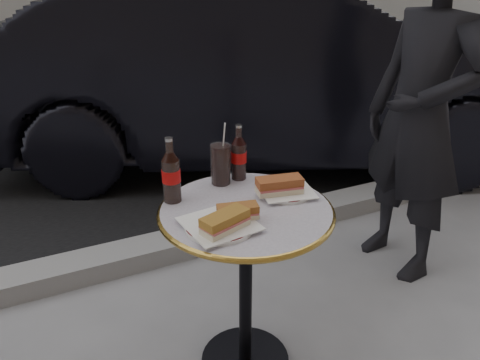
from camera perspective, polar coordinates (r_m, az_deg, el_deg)
name	(u,v)px	position (r m, az deg, el deg)	size (l,w,h in m)	color
asphalt_road	(77,91)	(6.50, -19.25, 10.18)	(40.00, 8.00, 0.00)	black
curb	(176,245)	(2.71, -7.75, -7.91)	(40.00, 0.20, 0.12)	gray
bistro_table	(246,292)	(1.84, 0.68, -13.51)	(0.62, 0.62, 0.73)	#BAB2C4
plate_left	(219,226)	(1.52, -2.52, -5.60)	(0.23, 0.23, 0.01)	white
plate_right	(286,191)	(1.75, 5.60, -1.39)	(0.20, 0.20, 0.01)	silver
sandwich_left_a	(225,223)	(1.47, -1.85, -5.23)	(0.16, 0.07, 0.06)	#9F6B28
sandwich_left_b	(238,213)	(1.54, -0.27, -4.00)	(0.13, 0.06, 0.05)	#945525
sandwich_right	(279,186)	(1.71, 4.81, -0.76)	(0.17, 0.08, 0.06)	brown
cola_bottle_left	(171,170)	(1.66, -8.43, 1.21)	(0.07, 0.07, 0.24)	black
cola_bottle_right	(239,152)	(1.82, -0.15, 3.43)	(0.06, 0.06, 0.22)	black
cola_glass	(221,164)	(1.79, -2.38, 1.96)	(0.08, 0.08, 0.16)	black
parked_car	(267,69)	(3.81, 3.37, 13.31)	(4.53, 1.57, 1.49)	black
pedestrian	(420,118)	(2.44, 21.07, 7.09)	(0.61, 0.40, 1.66)	black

